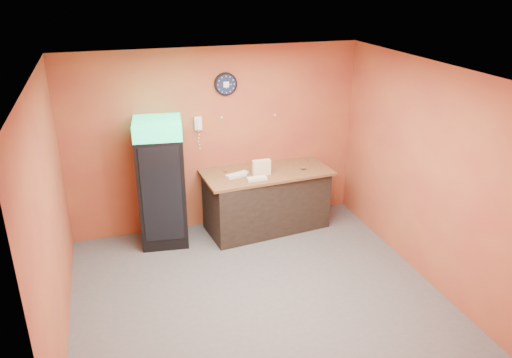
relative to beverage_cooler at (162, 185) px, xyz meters
name	(u,v)px	position (x,y,z in m)	size (l,w,h in m)	color
floor	(254,290)	(0.90, -1.61, -0.92)	(4.50, 4.50, 0.00)	#47474C
back_wall	(216,140)	(0.90, 0.39, 0.48)	(4.50, 0.02, 2.80)	#AB5E30
left_wall	(50,217)	(-1.35, -1.61, 0.48)	(0.02, 4.00, 2.80)	#AB5E30
right_wall	(420,170)	(3.15, -1.61, 0.48)	(0.02, 4.00, 2.80)	#AB5E30
ceiling	(254,71)	(0.90, -1.61, 1.88)	(4.50, 4.00, 0.02)	white
beverage_cooler	(162,185)	(0.00, 0.00, 0.00)	(0.74, 0.74, 1.89)	black
prep_counter	(266,201)	(1.58, -0.02, -0.46)	(1.84, 0.82, 0.92)	black
wall_clock	(226,84)	(1.07, 0.36, 1.33)	(0.34, 0.06, 0.34)	black
wall_phone	(198,123)	(0.63, 0.34, 0.78)	(0.11, 0.10, 0.20)	white
butcher_paper	(267,172)	(1.58, -0.02, 0.02)	(1.95, 0.89, 0.04)	brown
sub_roll_stack	(261,167)	(1.47, -0.12, 0.15)	(0.27, 0.10, 0.23)	beige
wrapped_sandwich_left	(236,175)	(1.08, -0.09, 0.06)	(0.31, 0.12, 0.04)	silver
wrapped_sandwich_mid	(257,179)	(1.34, -0.30, 0.06)	(0.29, 0.11, 0.04)	silver
wrapped_sandwich_right	(241,174)	(1.17, -0.06, 0.05)	(0.25, 0.10, 0.04)	silver
kitchen_tool	(266,167)	(1.60, 0.06, 0.07)	(0.06, 0.06, 0.06)	silver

